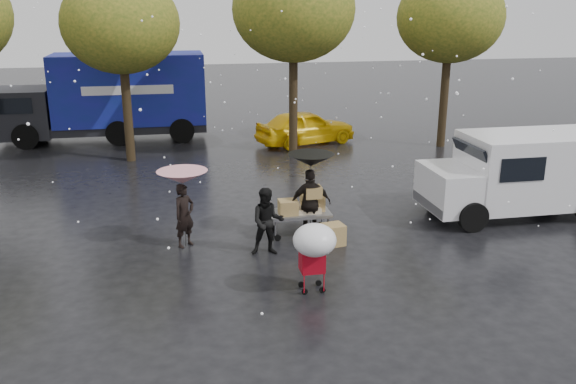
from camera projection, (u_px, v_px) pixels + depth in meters
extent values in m
plane|color=black|center=(273.00, 264.00, 13.37)|extent=(90.00, 90.00, 0.00)
imported|color=black|center=(184.00, 215.00, 14.16)|extent=(0.66, 0.63, 1.52)
imported|color=black|center=(268.00, 222.00, 13.68)|extent=(0.81, 0.66, 1.56)
imported|color=black|center=(311.00, 203.00, 14.71)|extent=(1.01, 0.46, 1.70)
cylinder|color=#4C4C4C|center=(184.00, 212.00, 14.13)|extent=(0.02, 0.02, 1.69)
cone|color=#E85F73|center=(182.00, 177.00, 13.88)|extent=(1.17, 1.17, 0.30)
sphere|color=#4C4C4C|center=(182.00, 176.00, 13.87)|extent=(0.06, 0.06, 0.06)
cylinder|color=#4C4C4C|center=(311.00, 199.00, 14.68)|extent=(0.02, 0.02, 1.93)
cone|color=black|center=(311.00, 160.00, 14.39)|extent=(1.10, 1.10, 0.30)
sphere|color=#4C4C4C|center=(311.00, 159.00, 14.38)|extent=(0.06, 0.06, 0.06)
cube|color=slate|center=(299.00, 213.00, 14.91)|extent=(1.50, 0.80, 0.08)
cylinder|color=slate|center=(269.00, 206.00, 14.70)|extent=(0.04, 0.04, 0.60)
cube|color=olive|center=(312.00, 202.00, 15.00)|extent=(0.55, 0.45, 0.40)
cube|color=olive|center=(288.00, 207.00, 14.70)|extent=(0.45, 0.40, 0.35)
cube|color=olive|center=(313.00, 192.00, 14.66)|extent=(0.40, 0.35, 0.28)
cube|color=tan|center=(301.00, 209.00, 14.89)|extent=(0.90, 0.55, 0.12)
cylinder|color=black|center=(278.00, 238.00, 14.65)|extent=(0.16, 0.05, 0.16)
cylinder|color=black|center=(273.00, 228.00, 15.25)|extent=(0.16, 0.05, 0.16)
cylinder|color=black|center=(326.00, 234.00, 14.87)|extent=(0.16, 0.05, 0.16)
cylinder|color=black|center=(320.00, 225.00, 15.47)|extent=(0.16, 0.05, 0.16)
cube|color=#AE0919|center=(312.00, 260.00, 11.98)|extent=(0.47, 0.41, 0.45)
cylinder|color=#AE0919|center=(315.00, 246.00, 11.69)|extent=(0.42, 0.02, 0.02)
cylinder|color=#4C4C4C|center=(314.00, 250.00, 11.71)|extent=(0.02, 0.02, 0.60)
ellipsoid|color=white|center=(315.00, 240.00, 11.65)|extent=(0.84, 0.84, 0.63)
cylinder|color=black|center=(305.00, 292.00, 11.97)|extent=(0.12, 0.04, 0.12)
cylinder|color=black|center=(301.00, 284.00, 12.27)|extent=(0.12, 0.04, 0.12)
cylinder|color=black|center=(322.00, 290.00, 12.04)|extent=(0.12, 0.04, 0.12)
cylinder|color=black|center=(319.00, 283.00, 12.34)|extent=(0.12, 0.04, 0.12)
cube|color=white|center=(535.00, 169.00, 16.22)|extent=(3.80, 2.00, 1.90)
cube|color=white|center=(450.00, 188.00, 15.90)|extent=(1.20, 1.95, 1.10)
cube|color=black|center=(472.00, 156.00, 15.75)|extent=(0.37, 1.70, 0.67)
cube|color=slate|center=(429.00, 204.00, 15.92)|extent=(0.12, 1.90, 0.25)
cylinder|color=black|center=(473.00, 217.00, 15.19)|extent=(0.76, 0.28, 0.76)
cylinder|color=black|center=(440.00, 194.00, 16.97)|extent=(0.76, 0.28, 0.76)
cylinder|color=black|center=(547.00, 187.00, 17.57)|extent=(0.76, 0.28, 0.76)
cube|color=navy|center=(130.00, 88.00, 24.96)|extent=(6.00, 2.50, 2.80)
cube|color=black|center=(24.00, 112.00, 24.45)|extent=(2.20, 2.40, 1.90)
cube|color=black|center=(108.00, 127.00, 25.24)|extent=(8.00, 2.30, 0.35)
cube|color=white|center=(128.00, 90.00, 23.75)|extent=(3.50, 0.03, 0.35)
cylinder|color=black|center=(26.00, 136.00, 23.63)|extent=(1.00, 0.30, 1.00)
cylinder|color=black|center=(37.00, 125.00, 25.78)|extent=(1.00, 0.30, 1.00)
cylinder|color=black|center=(182.00, 130.00, 24.73)|extent=(1.00, 0.30, 1.00)
cylinder|color=black|center=(180.00, 120.00, 26.88)|extent=(1.00, 0.30, 1.00)
cube|color=olive|center=(332.00, 235.00, 14.37)|extent=(0.63, 0.54, 0.50)
cube|color=olive|center=(332.00, 235.00, 14.60)|extent=(0.49, 0.41, 0.34)
imported|color=yellow|center=(306.00, 127.00, 24.45)|extent=(4.33, 2.75, 1.37)
cylinder|color=black|center=(126.00, 99.00, 21.42)|extent=(0.32, 0.32, 4.48)
ellipsoid|color=#354F16|center=(120.00, 23.00, 20.66)|extent=(4.00, 4.00, 3.40)
cylinder|color=black|center=(293.00, 88.00, 22.46)|extent=(0.32, 0.32, 4.90)
ellipsoid|color=#354F16|center=(294.00, 9.00, 21.62)|extent=(4.40, 4.40, 3.74)
cylinder|color=black|center=(445.00, 88.00, 23.60)|extent=(0.32, 0.32, 4.62)
ellipsoid|color=#354F16|center=(450.00, 17.00, 22.81)|extent=(4.00, 4.00, 3.40)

